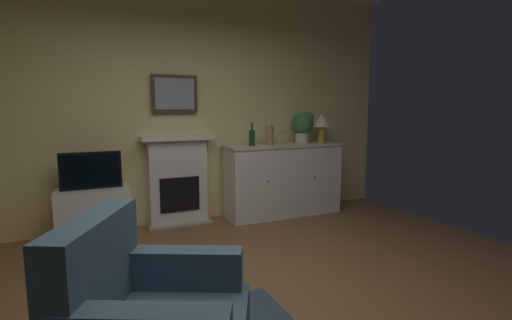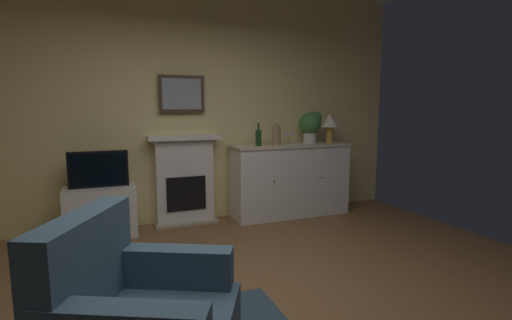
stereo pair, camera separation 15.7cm
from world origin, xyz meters
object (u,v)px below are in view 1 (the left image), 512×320
(table_lamp, at_px, (322,122))
(wine_glass_center, at_px, (285,135))
(potted_plant_small, at_px, (303,124))
(tv_cabinet, at_px, (93,214))
(sideboard_cabinet, at_px, (283,180))
(vase_decorative, at_px, (270,134))
(wine_glass_left, at_px, (279,135))
(tv_set, at_px, (91,171))
(fireplace_unit, at_px, (178,180))
(wine_bottle, at_px, (252,137))
(framed_picture, at_px, (175,94))

(table_lamp, bearing_deg, wine_glass_center, 176.24)
(wine_glass_center, height_order, potted_plant_small, potted_plant_small)
(tv_cabinet, bearing_deg, sideboard_cabinet, -0.37)
(vase_decorative, bearing_deg, potted_plant_small, 9.74)
(wine_glass_center, height_order, tv_cabinet, wine_glass_center)
(wine_glass_left, xyz_separation_m, tv_set, (-2.28, 0.01, -0.31))
(tv_set, bearing_deg, potted_plant_small, 1.15)
(table_lamp, xyz_separation_m, wine_glass_left, (-0.67, -0.02, -0.16))
(wine_glass_left, height_order, tv_set, wine_glass_left)
(sideboard_cabinet, height_order, vase_decorative, vase_decorative)
(table_lamp, distance_m, wine_glass_left, 0.69)
(fireplace_unit, bearing_deg, tv_set, -169.23)
(table_lamp, xyz_separation_m, potted_plant_small, (-0.27, 0.05, -0.02))
(wine_bottle, relative_size, wine_glass_left, 1.76)
(wine_bottle, relative_size, tv_cabinet, 0.39)
(table_lamp, distance_m, potted_plant_small, 0.28)
(sideboard_cabinet, bearing_deg, framed_picture, 170.84)
(sideboard_cabinet, distance_m, wine_bottle, 0.75)
(framed_picture, bearing_deg, tv_set, -166.69)
(tv_cabinet, bearing_deg, wine_glass_left, -0.85)
(vase_decorative, relative_size, tv_set, 0.45)
(tv_set, xyz_separation_m, potted_plant_small, (2.68, 0.05, 0.45))
(sideboard_cabinet, relative_size, table_lamp, 3.97)
(wine_glass_center, bearing_deg, wine_glass_left, -153.20)
(sideboard_cabinet, distance_m, tv_set, 2.37)
(framed_picture, height_order, vase_decorative, framed_picture)
(wine_glass_center, bearing_deg, table_lamp, -3.76)
(fireplace_unit, distance_m, vase_decorative, 1.29)
(sideboard_cabinet, height_order, wine_glass_left, wine_glass_left)
(wine_glass_center, bearing_deg, potted_plant_small, 1.68)
(framed_picture, height_order, wine_bottle, framed_picture)
(fireplace_unit, height_order, wine_glass_left, wine_glass_left)
(framed_picture, height_order, table_lamp, framed_picture)
(wine_bottle, height_order, vase_decorative, wine_bottle)
(tv_cabinet, bearing_deg, wine_bottle, -0.96)
(wine_bottle, xyz_separation_m, potted_plant_small, (0.79, 0.06, 0.15))
(table_lamp, relative_size, vase_decorative, 1.42)
(tv_cabinet, distance_m, potted_plant_small, 2.83)
(wine_glass_left, xyz_separation_m, wine_glass_center, (0.11, 0.06, 0.00))
(tv_cabinet, bearing_deg, potted_plant_small, 0.65)
(sideboard_cabinet, height_order, tv_cabinet, sideboard_cabinet)
(fireplace_unit, xyz_separation_m, wine_bottle, (0.91, -0.19, 0.51))
(tv_cabinet, bearing_deg, table_lamp, -0.29)
(wine_bottle, relative_size, wine_glass_center, 1.76)
(sideboard_cabinet, bearing_deg, fireplace_unit, 172.68)
(fireplace_unit, bearing_deg, potted_plant_small, -4.43)
(fireplace_unit, relative_size, tv_set, 1.77)
(wine_bottle, height_order, wine_glass_left, wine_bottle)
(fireplace_unit, relative_size, wine_glass_center, 6.67)
(framed_picture, distance_m, tv_set, 1.30)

